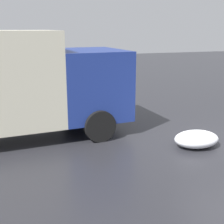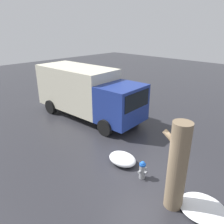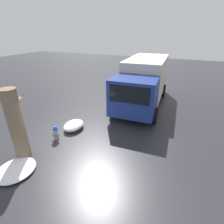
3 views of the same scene
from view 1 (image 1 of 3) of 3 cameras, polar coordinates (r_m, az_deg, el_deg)
The scene contains 1 object.
snow_pile_by_hydrant at distance 8.77m, azimuth 15.18°, elevation -4.77°, with size 1.25×0.93×0.43m.
Camera 1 is at (5.91, 6.60, 3.12)m, focal length 50.00 mm.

